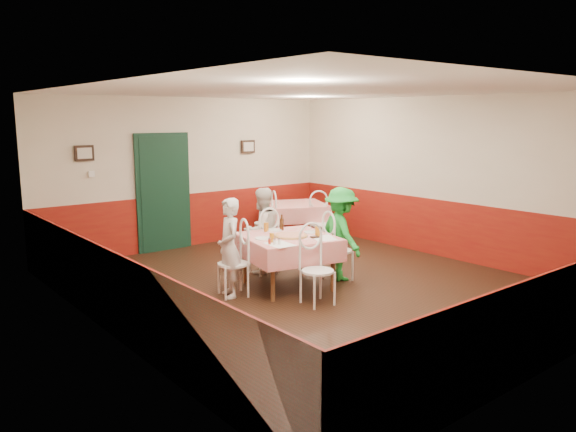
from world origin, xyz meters
TOP-DOWN VIEW (x-y plane):
  - floor at (0.00, 0.00)m, footprint 7.00×7.00m
  - ceiling at (0.00, 0.00)m, footprint 7.00×7.00m
  - back_wall at (0.00, 3.50)m, footprint 6.00×0.10m
  - front_wall at (0.00, -3.50)m, footprint 6.00×0.10m
  - left_wall at (-3.00, 0.00)m, footprint 0.10×7.00m
  - right_wall at (3.00, 0.00)m, footprint 0.10×7.00m
  - wainscot_back at (0.00, 3.48)m, footprint 6.00×0.03m
  - wainscot_front at (0.00, -3.48)m, footprint 6.00×0.03m
  - wainscot_left at (-2.98, 0.00)m, footprint 0.03×7.00m
  - wainscot_right at (2.98, 0.00)m, footprint 0.03×7.00m
  - door at (-0.60, 3.45)m, footprint 0.96×0.06m
  - picture_left at (-2.00, 3.45)m, footprint 0.32×0.03m
  - picture_right at (1.30, 3.45)m, footprint 0.32×0.03m
  - thermostat at (-1.90, 3.45)m, footprint 0.10×0.03m
  - main_table at (-0.30, 0.20)m, footprint 1.44×1.44m
  - second_table at (1.77, 2.50)m, footprint 1.48×1.48m
  - chair_left at (-1.13, 0.37)m, footprint 0.52×0.52m
  - chair_right at (0.54, 0.03)m, footprint 0.50×0.50m
  - chair_far at (-0.12, 1.03)m, footprint 0.45×0.45m
  - chair_near at (-0.47, -0.63)m, footprint 0.47×0.47m
  - chair_second_a at (1.02, 2.50)m, footprint 0.56×0.56m
  - chair_second_b at (1.77, 1.75)m, footprint 0.56×0.56m
  - pizza at (-0.29, 0.14)m, footprint 0.54×0.54m
  - plate_left at (-0.68, 0.26)m, footprint 0.30×0.30m
  - plate_right at (0.13, 0.14)m, footprint 0.30×0.30m
  - plate_far at (-0.23, 0.62)m, footprint 0.30×0.30m
  - glass_a at (-0.73, 0.01)m, footprint 0.08×0.08m
  - glass_b at (0.04, -0.06)m, footprint 0.09×0.09m
  - glass_c at (-0.35, 0.65)m, footprint 0.08×0.08m
  - beer_bottle at (-0.10, 0.59)m, footprint 0.07×0.07m
  - shaker_a at (-0.79, -0.12)m, footprint 0.04×0.04m
  - shaker_b at (-0.73, -0.16)m, footprint 0.04×0.04m
  - shaker_c at (-0.83, -0.07)m, footprint 0.04×0.04m
  - menu_left at (-0.72, -0.15)m, footprint 0.33×0.42m
  - menu_right at (0.01, -0.22)m, footprint 0.44×0.49m
  - wallet at (-0.08, -0.13)m, footprint 0.13×0.11m
  - diner_left at (-1.18, 0.38)m, footprint 0.46×0.57m
  - diner_far at (-0.11, 1.08)m, footprint 0.67×0.53m
  - diner_right at (0.59, 0.02)m, footprint 0.73×1.01m

SIDE VIEW (x-z plane):
  - floor at x=0.00m, z-range 0.00..0.00m
  - main_table at x=-0.30m, z-range -0.01..0.76m
  - second_table at x=1.77m, z-range -0.01..0.76m
  - chair_left at x=-1.13m, z-range 0.00..0.90m
  - chair_right at x=0.54m, z-range 0.00..0.90m
  - chair_far at x=-0.12m, z-range 0.00..0.90m
  - chair_near at x=-0.47m, z-range 0.00..0.90m
  - chair_second_a at x=1.02m, z-range 0.00..0.90m
  - chair_second_b at x=1.77m, z-range 0.00..0.90m
  - wainscot_back at x=0.00m, z-range 0.00..1.00m
  - wainscot_front at x=0.00m, z-range 0.00..1.00m
  - wainscot_left at x=-2.98m, z-range 0.00..1.00m
  - wainscot_right at x=2.98m, z-range 0.00..1.00m
  - diner_far at x=-0.11m, z-range 0.00..1.35m
  - diner_left at x=-1.18m, z-range 0.00..1.36m
  - diner_right at x=0.59m, z-range 0.00..1.41m
  - menu_left at x=-0.72m, z-range 0.76..0.76m
  - menu_right at x=0.01m, z-range 0.76..0.76m
  - plate_left at x=-0.68m, z-range 0.76..0.77m
  - plate_right at x=0.13m, z-range 0.76..0.77m
  - plate_far at x=-0.23m, z-range 0.76..0.77m
  - wallet at x=-0.08m, z-range 0.76..0.78m
  - pizza at x=-0.29m, z-range 0.76..0.79m
  - shaker_a at x=-0.79m, z-range 0.76..0.85m
  - shaker_b at x=-0.73m, z-range 0.76..0.85m
  - shaker_c at x=-0.83m, z-range 0.76..0.85m
  - glass_a at x=-0.73m, z-range 0.76..0.89m
  - glass_c at x=-0.35m, z-range 0.76..0.89m
  - glass_b at x=0.04m, z-range 0.76..0.90m
  - beer_bottle at x=-0.10m, z-range 0.76..0.98m
  - door at x=-0.60m, z-range 0.00..2.10m
  - back_wall at x=0.00m, z-range 0.00..2.80m
  - front_wall at x=0.00m, z-range 0.00..2.80m
  - left_wall at x=-3.00m, z-range 0.00..2.80m
  - right_wall at x=3.00m, z-range 0.00..2.80m
  - thermostat at x=-1.90m, z-range 1.45..1.55m
  - picture_left at x=-2.00m, z-range 1.72..1.98m
  - picture_right at x=1.30m, z-range 1.72..1.98m
  - ceiling at x=0.00m, z-range 2.80..2.80m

